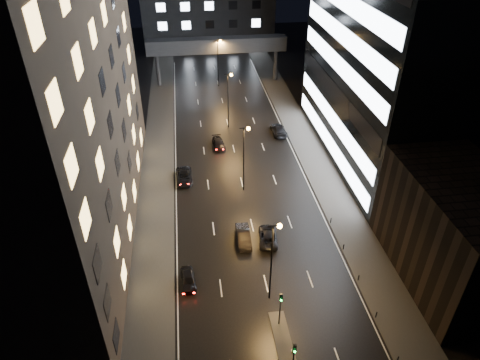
{
  "coord_description": "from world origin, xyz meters",
  "views": [
    {
      "loc": [
        -7.1,
        -21.96,
        35.98
      ],
      "look_at": [
        -0.95,
        24.73,
        4.0
      ],
      "focal_mm": 32.0,
      "sensor_mm": 36.0,
      "label": 1
    }
  ],
  "objects_px": {
    "car_toward_b": "(278,130)",
    "car_away_c": "(184,177)",
    "car_away_a": "(188,279)",
    "car_away_d": "(219,144)",
    "car_toward_a": "(268,236)",
    "car_away_b": "(244,236)"
  },
  "relations": [
    {
      "from": "car_toward_b",
      "to": "car_away_c",
      "type": "bearing_deg",
      "value": 35.99
    },
    {
      "from": "car_away_a",
      "to": "car_away_d",
      "type": "distance_m",
      "value": 30.36
    },
    {
      "from": "car_away_a",
      "to": "car_away_c",
      "type": "xyz_separation_m",
      "value": [
        0.03,
        20.38,
        0.06
      ]
    },
    {
      "from": "car_toward_a",
      "to": "car_toward_b",
      "type": "height_order",
      "value": "car_toward_b"
    },
    {
      "from": "car_away_b",
      "to": "car_away_c",
      "type": "relative_size",
      "value": 0.91
    },
    {
      "from": "car_toward_b",
      "to": "car_away_b",
      "type": "bearing_deg",
      "value": 68.95
    },
    {
      "from": "car_toward_a",
      "to": "car_toward_b",
      "type": "relative_size",
      "value": 0.87
    },
    {
      "from": "car_away_b",
      "to": "car_toward_b",
      "type": "relative_size",
      "value": 0.85
    },
    {
      "from": "car_away_b",
      "to": "car_away_d",
      "type": "distance_m",
      "value": 23.76
    },
    {
      "from": "car_away_c",
      "to": "car_away_a",
      "type": "bearing_deg",
      "value": -91.73
    },
    {
      "from": "car_away_a",
      "to": "car_toward_b",
      "type": "height_order",
      "value": "car_toward_b"
    },
    {
      "from": "car_away_c",
      "to": "car_toward_b",
      "type": "bearing_deg",
      "value": 35.09
    },
    {
      "from": "car_away_c",
      "to": "car_away_d",
      "type": "height_order",
      "value": "car_away_c"
    },
    {
      "from": "car_away_a",
      "to": "car_toward_a",
      "type": "height_order",
      "value": "car_toward_a"
    },
    {
      "from": "car_away_d",
      "to": "car_toward_a",
      "type": "height_order",
      "value": "car_toward_a"
    },
    {
      "from": "car_toward_b",
      "to": "car_away_d",
      "type": "bearing_deg",
      "value": 15.84
    },
    {
      "from": "car_away_b",
      "to": "car_toward_b",
      "type": "xyz_separation_m",
      "value": [
        9.99,
        27.0,
        0.03
      ]
    },
    {
      "from": "car_away_b",
      "to": "car_away_a",
      "type": "bearing_deg",
      "value": -138.24
    },
    {
      "from": "car_away_b",
      "to": "car_away_c",
      "type": "bearing_deg",
      "value": 116.73
    },
    {
      "from": "car_away_b",
      "to": "car_away_d",
      "type": "height_order",
      "value": "car_away_b"
    },
    {
      "from": "car_away_a",
      "to": "car_away_b",
      "type": "relative_size",
      "value": 0.82
    },
    {
      "from": "car_away_a",
      "to": "car_toward_b",
      "type": "relative_size",
      "value": 0.69
    }
  ]
}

